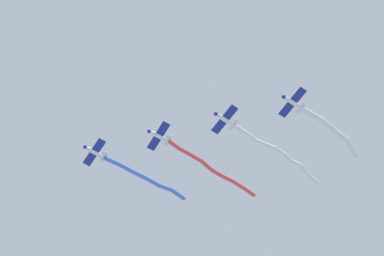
{
  "coord_description": "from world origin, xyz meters",
  "views": [
    {
      "loc": [
        11.61,
        55.01,
        2.74
      ],
      "look_at": [
        -10.48,
        16.84,
        85.82
      ],
      "focal_mm": 49.89,
      "sensor_mm": 36.0,
      "label": 1
    }
  ],
  "objects_px": {
    "airplane_right_wing": "(225,119)",
    "airplane_left_wing": "(159,136)",
    "airplane_lead": "(95,152)",
    "airplane_slot": "(292,102)"
  },
  "relations": [
    {
      "from": "airplane_right_wing",
      "to": "airplane_left_wing",
      "type": "bearing_deg",
      "value": -50.02
    },
    {
      "from": "airplane_right_wing",
      "to": "airplane_lead",
      "type": "bearing_deg",
      "value": -49.99
    },
    {
      "from": "airplane_lead",
      "to": "airplane_left_wing",
      "type": "relative_size",
      "value": 1.01
    },
    {
      "from": "airplane_left_wing",
      "to": "airplane_slot",
      "type": "relative_size",
      "value": 0.99
    },
    {
      "from": "airplane_lead",
      "to": "airplane_right_wing",
      "type": "relative_size",
      "value": 1.0
    },
    {
      "from": "airplane_left_wing",
      "to": "airplane_slot",
      "type": "bearing_deg",
      "value": 134.9
    },
    {
      "from": "airplane_lead",
      "to": "airplane_left_wing",
      "type": "xyz_separation_m",
      "value": [
        -8.49,
        8.59,
        0.25
      ]
    },
    {
      "from": "airplane_left_wing",
      "to": "airplane_slot",
      "type": "height_order",
      "value": "airplane_slot"
    },
    {
      "from": "airplane_left_wing",
      "to": "airplane_right_wing",
      "type": "xyz_separation_m",
      "value": [
        -8.49,
        8.6,
        0.25
      ]
    },
    {
      "from": "airplane_lead",
      "to": "airplane_slot",
      "type": "relative_size",
      "value": 1.0
    }
  ]
}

